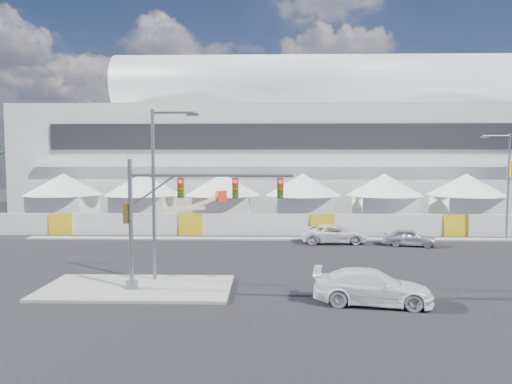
{
  "coord_description": "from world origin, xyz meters",
  "views": [
    {
      "loc": [
        0.91,
        -26.8,
        6.89
      ],
      "look_at": [
        0.06,
        10.0,
        4.32
      ],
      "focal_mm": 32.0,
      "sensor_mm": 36.0,
      "label": 1
    }
  ],
  "objects_px": {
    "pickup_near": "(372,287)",
    "streetlight_median": "(158,182)",
    "boom_lift": "(180,220)",
    "lot_car_a": "(428,222)",
    "traffic_mast": "(168,217)",
    "pickup_curb": "(334,234)",
    "streetlight_curb": "(506,179)",
    "sedan_silver": "(409,237)"
  },
  "relations": [
    {
      "from": "sedan_silver",
      "to": "pickup_near",
      "type": "bearing_deg",
      "value": 168.31
    },
    {
      "from": "sedan_silver",
      "to": "boom_lift",
      "type": "xyz_separation_m",
      "value": [
        -20.04,
        7.99,
        0.33
      ]
    },
    {
      "from": "pickup_near",
      "to": "boom_lift",
      "type": "xyz_separation_m",
      "value": [
        -13.64,
        22.92,
        0.2
      ]
    },
    {
      "from": "streetlight_curb",
      "to": "pickup_near",
      "type": "bearing_deg",
      "value": -130.97
    },
    {
      "from": "pickup_near",
      "to": "pickup_curb",
      "type": "bearing_deg",
      "value": 6.91
    },
    {
      "from": "pickup_curb",
      "to": "traffic_mast",
      "type": "bearing_deg",
      "value": 140.57
    },
    {
      "from": "streetlight_curb",
      "to": "boom_lift",
      "type": "bearing_deg",
      "value": 169.69
    },
    {
      "from": "traffic_mast",
      "to": "pickup_near",
      "type": "bearing_deg",
      "value": -9.88
    },
    {
      "from": "pickup_near",
      "to": "streetlight_median",
      "type": "bearing_deg",
      "value": 80.74
    },
    {
      "from": "sedan_silver",
      "to": "boom_lift",
      "type": "distance_m",
      "value": 21.58
    },
    {
      "from": "sedan_silver",
      "to": "pickup_near",
      "type": "relative_size",
      "value": 0.72
    },
    {
      "from": "sedan_silver",
      "to": "streetlight_median",
      "type": "bearing_deg",
      "value": 134.27
    },
    {
      "from": "lot_car_a",
      "to": "traffic_mast",
      "type": "bearing_deg",
      "value": 152.16
    },
    {
      "from": "lot_car_a",
      "to": "traffic_mast",
      "type": "height_order",
      "value": "traffic_mast"
    },
    {
      "from": "pickup_curb",
      "to": "pickup_near",
      "type": "bearing_deg",
      "value": 175.52
    },
    {
      "from": "pickup_near",
      "to": "boom_lift",
      "type": "height_order",
      "value": "boom_lift"
    },
    {
      "from": "traffic_mast",
      "to": "streetlight_curb",
      "type": "height_order",
      "value": "streetlight_curb"
    },
    {
      "from": "streetlight_curb",
      "to": "traffic_mast",
      "type": "bearing_deg",
      "value": -148.16
    },
    {
      "from": "pickup_curb",
      "to": "pickup_near",
      "type": "xyz_separation_m",
      "value": [
        -0.53,
        -16.15,
        0.05
      ]
    },
    {
      "from": "pickup_curb",
      "to": "lot_car_a",
      "type": "xyz_separation_m",
      "value": [
        10.46,
        7.58,
        0.0
      ]
    },
    {
      "from": "pickup_near",
      "to": "boom_lift",
      "type": "distance_m",
      "value": 26.67
    },
    {
      "from": "streetlight_curb",
      "to": "streetlight_median",
      "type": "bearing_deg",
      "value": -152.12
    },
    {
      "from": "streetlight_curb",
      "to": "boom_lift",
      "type": "relative_size",
      "value": 1.19
    },
    {
      "from": "sedan_silver",
      "to": "streetlight_median",
      "type": "relative_size",
      "value": 0.42
    },
    {
      "from": "lot_car_a",
      "to": "boom_lift",
      "type": "relative_size",
      "value": 0.6
    },
    {
      "from": "pickup_curb",
      "to": "lot_car_a",
      "type": "height_order",
      "value": "same"
    },
    {
      "from": "traffic_mast",
      "to": "streetlight_median",
      "type": "bearing_deg",
      "value": 116.74
    },
    {
      "from": "lot_car_a",
      "to": "traffic_mast",
      "type": "distance_m",
      "value": 30.68
    },
    {
      "from": "lot_car_a",
      "to": "streetlight_curb",
      "type": "relative_size",
      "value": 0.51
    },
    {
      "from": "pickup_near",
      "to": "lot_car_a",
      "type": "bearing_deg",
      "value": -16.06
    },
    {
      "from": "lot_car_a",
      "to": "streetlight_median",
      "type": "bearing_deg",
      "value": 148.4
    },
    {
      "from": "traffic_mast",
      "to": "boom_lift",
      "type": "xyz_separation_m",
      "value": [
        -3.41,
        21.13,
        -2.93
      ]
    },
    {
      "from": "lot_car_a",
      "to": "streetlight_median",
      "type": "height_order",
      "value": "streetlight_median"
    },
    {
      "from": "streetlight_median",
      "to": "streetlight_curb",
      "type": "relative_size",
      "value": 1.05
    },
    {
      "from": "lot_car_a",
      "to": "streetlight_median",
      "type": "distance_m",
      "value": 30.3
    },
    {
      "from": "boom_lift",
      "to": "sedan_silver",
      "type": "bearing_deg",
      "value": -44.92
    },
    {
      "from": "traffic_mast",
      "to": "streetlight_median",
      "type": "distance_m",
      "value": 2.68
    },
    {
      "from": "streetlight_median",
      "to": "pickup_near",
      "type": "bearing_deg",
      "value": -18.04
    },
    {
      "from": "sedan_silver",
      "to": "streetlight_curb",
      "type": "xyz_separation_m",
      "value": [
        8.92,
        2.72,
        4.63
      ]
    },
    {
      "from": "traffic_mast",
      "to": "streetlight_median",
      "type": "height_order",
      "value": "streetlight_median"
    },
    {
      "from": "pickup_curb",
      "to": "streetlight_curb",
      "type": "distance_m",
      "value": 15.55
    },
    {
      "from": "sedan_silver",
      "to": "lot_car_a",
      "type": "distance_m",
      "value": 9.92
    }
  ]
}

